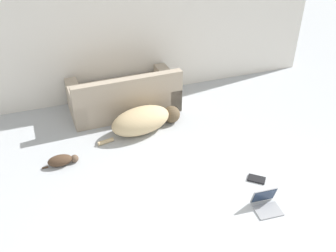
{
  "coord_description": "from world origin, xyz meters",
  "views": [
    {
      "loc": [
        -1.49,
        -1.94,
        3.31
      ],
      "look_at": [
        -0.14,
        1.87,
        0.64
      ],
      "focal_mm": 40.0,
      "sensor_mm": 36.0,
      "label": 1
    }
  ],
  "objects_px": {
    "dog": "(144,120)",
    "cat": "(62,160)",
    "couch": "(124,97)",
    "book_black": "(257,179)",
    "laptop_open": "(266,202)"
  },
  "relations": [
    {
      "from": "couch",
      "to": "cat",
      "type": "xyz_separation_m",
      "value": [
        -1.18,
        -1.15,
        -0.18
      ]
    },
    {
      "from": "dog",
      "to": "book_black",
      "type": "relative_size",
      "value": 5.5
    },
    {
      "from": "dog",
      "to": "book_black",
      "type": "bearing_deg",
      "value": -68.2
    },
    {
      "from": "cat",
      "to": "laptop_open",
      "type": "relative_size",
      "value": 1.54
    },
    {
      "from": "couch",
      "to": "cat",
      "type": "height_order",
      "value": "couch"
    },
    {
      "from": "couch",
      "to": "dog",
      "type": "bearing_deg",
      "value": 98.43
    },
    {
      "from": "couch",
      "to": "book_black",
      "type": "xyz_separation_m",
      "value": [
        1.2,
        -2.33,
        -0.24
      ]
    },
    {
      "from": "laptop_open",
      "to": "cat",
      "type": "bearing_deg",
      "value": 147.71
    },
    {
      "from": "dog",
      "to": "laptop_open",
      "type": "relative_size",
      "value": 4.33
    },
    {
      "from": "cat",
      "to": "dog",
      "type": "bearing_deg",
      "value": 16.73
    },
    {
      "from": "dog",
      "to": "cat",
      "type": "relative_size",
      "value": 2.82
    },
    {
      "from": "dog",
      "to": "book_black",
      "type": "xyz_separation_m",
      "value": [
        1.07,
        -1.61,
        -0.18
      ]
    },
    {
      "from": "book_black",
      "to": "laptop_open",
      "type": "bearing_deg",
      "value": -108.9
    },
    {
      "from": "dog",
      "to": "cat",
      "type": "bearing_deg",
      "value": -173.71
    },
    {
      "from": "dog",
      "to": "couch",
      "type": "bearing_deg",
      "value": 88.43
    }
  ]
}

